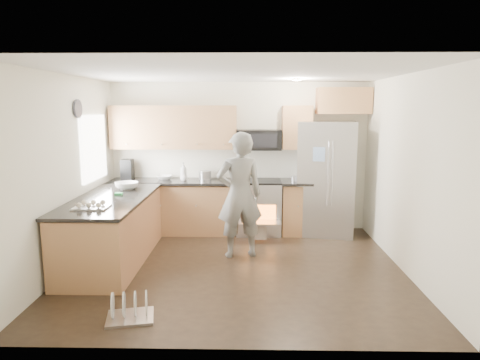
{
  "coord_description": "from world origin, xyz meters",
  "views": [
    {
      "loc": [
        0.18,
        -5.56,
        2.16
      ],
      "look_at": [
        0.05,
        0.5,
        1.14
      ],
      "focal_mm": 32.0,
      "sensor_mm": 36.0,
      "label": 1
    }
  ],
  "objects_px": {
    "refrigerator": "(326,178)",
    "person": "(240,195)",
    "stove_range": "(259,195)",
    "dish_rack": "(130,312)"
  },
  "relations": [
    {
      "from": "refrigerator",
      "to": "person",
      "type": "relative_size",
      "value": 1.06
    },
    {
      "from": "stove_range",
      "to": "dish_rack",
      "type": "xyz_separation_m",
      "value": [
        -1.4,
        -3.14,
        -0.6
      ]
    },
    {
      "from": "refrigerator",
      "to": "dish_rack",
      "type": "xyz_separation_m",
      "value": [
        -2.55,
        -3.15,
        -0.89
      ]
    },
    {
      "from": "refrigerator",
      "to": "dish_rack",
      "type": "distance_m",
      "value": 4.15
    },
    {
      "from": "refrigerator",
      "to": "stove_range",
      "type": "bearing_deg",
      "value": -169.64
    },
    {
      "from": "refrigerator",
      "to": "person",
      "type": "height_order",
      "value": "refrigerator"
    },
    {
      "from": "refrigerator",
      "to": "dish_rack",
      "type": "height_order",
      "value": "refrigerator"
    },
    {
      "from": "refrigerator",
      "to": "dish_rack",
      "type": "bearing_deg",
      "value": -118.99
    },
    {
      "from": "person",
      "to": "dish_rack",
      "type": "bearing_deg",
      "value": 46.69
    },
    {
      "from": "person",
      "to": "dish_rack",
      "type": "relative_size",
      "value": 3.39
    }
  ]
}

